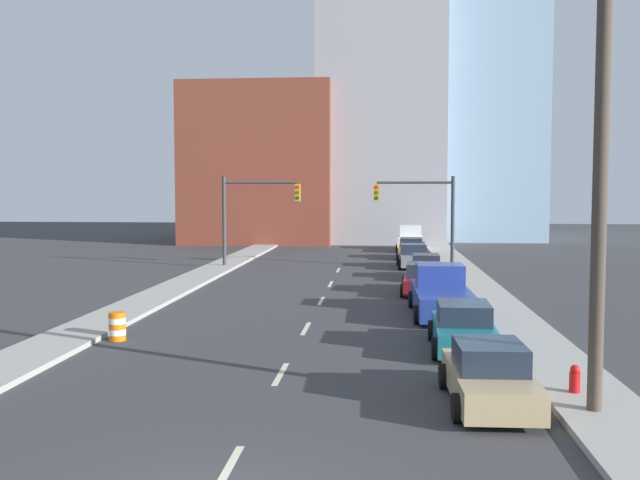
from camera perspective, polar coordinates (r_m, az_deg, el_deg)
name	(u,v)px	position (r m, az deg, el deg)	size (l,w,h in m)	color
sidewalk_left	(248,254)	(55.63, -5.81, -1.12)	(2.17, 88.47, 0.17)	#9E9B93
sidewalk_right	(447,255)	(54.88, 10.14, -1.23)	(2.17, 88.47, 0.17)	#9E9B93
lane_stripe_at_2m	(227,470)	(13.45, -7.44, -17.80)	(0.16, 2.40, 0.01)	beige
lane_stripe_at_9m	(281,374)	(19.76, -3.17, -10.64)	(0.16, 2.40, 0.01)	beige
lane_stripe_at_15m	(306,328)	(26.00, -1.14, -7.09)	(0.16, 2.40, 0.01)	beige
lane_stripe_at_22m	(321,301)	(32.36, 0.09, -4.90)	(0.16, 2.40, 0.01)	beige
lane_stripe_at_28m	(331,284)	(38.18, 0.85, -3.54)	(0.16, 2.40, 0.01)	beige
lane_stripe_at_34m	(338,270)	(44.85, 1.47, -2.42)	(0.16, 2.40, 0.01)	beige
building_brick_left	(266,166)	(71.96, -4.35, 5.93)	(14.00, 16.00, 14.95)	brown
building_office_center	(381,111)	(75.42, 4.90, 10.23)	(12.00, 20.00, 26.50)	#99999E
building_glass_right	(469,113)	(79.96, 11.82, 9.93)	(13.00, 20.00, 26.84)	#8CADC6
traffic_signal_left	(247,208)	(46.16, -5.84, 2.59)	(5.09, 0.35, 5.91)	#38383D
traffic_signal_right	(428,208)	(45.43, 8.67, 2.54)	(5.09, 0.35, 5.91)	#38383D
utility_pole_right_near	(600,184)	(16.52, 21.50, 4.17)	(1.60, 0.32, 10.00)	#473D33
traffic_barrel	(117,326)	(24.83, -15.91, -6.66)	(0.56, 0.56, 0.95)	orange
fire_hydrant	(575,382)	(18.39, 19.71, -10.66)	(0.26, 0.26, 0.84)	red
sedan_tan	(489,377)	(17.31, 13.39, -10.59)	(2.10, 4.29, 1.47)	tan
sedan_teal	(463,329)	(22.87, 11.41, -6.96)	(2.17, 4.53, 1.50)	#196B75
pickup_truck_blue	(441,295)	(29.08, 9.68, -4.34)	(2.49, 6.10, 1.98)	navy
sedan_maroon	(423,280)	(35.02, 8.28, -3.15)	(2.34, 4.67, 1.48)	maroon
sedan_brown	(426,267)	(40.98, 8.46, -2.17)	(2.09, 4.28, 1.39)	brown
sedan_gray	(413,257)	(46.65, 7.46, -1.34)	(2.11, 4.36, 1.55)	slate
sedan_orange	(411,249)	(52.85, 7.31, -0.73)	(2.29, 4.38, 1.54)	orange
pickup_truck_white	(411,240)	(60.07, 7.26, -0.03)	(2.54, 5.85, 2.08)	silver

